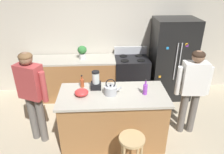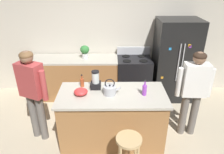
# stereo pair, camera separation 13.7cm
# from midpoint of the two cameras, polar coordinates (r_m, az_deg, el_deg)

# --- Properties ---
(ground_plane) EXTENTS (14.00, 14.00, 0.00)m
(ground_plane) POSITION_cam_midpoint_polar(r_m,az_deg,el_deg) (3.90, 1.10, -16.74)
(ground_plane) COLOR beige
(back_wall) EXTENTS (8.00, 0.10, 2.70)m
(back_wall) POSITION_cam_midpoint_polar(r_m,az_deg,el_deg) (4.98, 0.61, 11.03)
(back_wall) COLOR beige
(back_wall) RESTS_ON ground_plane
(kitchen_island) EXTENTS (1.73, 0.81, 0.96)m
(kitchen_island) POSITION_cam_midpoint_polar(r_m,az_deg,el_deg) (3.59, 1.16, -11.14)
(kitchen_island) COLOR #9E6B3D
(kitchen_island) RESTS_ON ground_plane
(back_counter_run) EXTENTS (2.00, 0.64, 0.96)m
(back_counter_run) POSITION_cam_midpoint_polar(r_m,az_deg,el_deg) (4.96, -8.62, -0.12)
(back_counter_run) COLOR #9E6B3D
(back_counter_run) RESTS_ON ground_plane
(refrigerator) EXTENTS (0.90, 0.73, 1.83)m
(refrigerator) POSITION_cam_midpoint_polar(r_m,az_deg,el_deg) (4.93, 17.48, 4.29)
(refrigerator) COLOR black
(refrigerator) RESTS_ON ground_plane
(stove_range) EXTENTS (0.76, 0.65, 1.14)m
(stove_range) POSITION_cam_midpoint_polar(r_m,az_deg,el_deg) (4.92, 6.66, -0.07)
(stove_range) COLOR black
(stove_range) RESTS_ON ground_plane
(person_by_island_left) EXTENTS (0.57, 0.36, 1.64)m
(person_by_island_left) POSITION_cam_midpoint_polar(r_m,az_deg,el_deg) (3.61, -19.85, -3.02)
(person_by_island_left) COLOR #66605B
(person_by_island_left) RESTS_ON ground_plane
(person_by_sink_right) EXTENTS (0.59, 0.24, 1.59)m
(person_by_sink_right) POSITION_cam_midpoint_polar(r_m,az_deg,el_deg) (3.78, 22.35, -2.66)
(person_by_sink_right) COLOR #66605B
(person_by_sink_right) RESTS_ON ground_plane
(bar_stool) EXTENTS (0.36, 0.36, 0.67)m
(bar_stool) POSITION_cam_midpoint_polar(r_m,az_deg,el_deg) (3.06, 5.89, -18.33)
(bar_stool) COLOR tan
(bar_stool) RESTS_ON ground_plane
(potted_plant) EXTENTS (0.20, 0.20, 0.30)m
(potted_plant) POSITION_cam_midpoint_polar(r_m,az_deg,el_deg) (4.68, -6.59, 7.03)
(potted_plant) COLOR silver
(potted_plant) RESTS_ON back_counter_run
(blender_appliance) EXTENTS (0.17, 0.17, 0.31)m
(blender_appliance) POSITION_cam_midpoint_polar(r_m,az_deg,el_deg) (3.43, -3.35, -1.12)
(blender_appliance) COLOR black
(blender_appliance) RESTS_ON kitchen_island
(bottle_cooking_sauce) EXTENTS (0.06, 0.06, 0.22)m
(bottle_cooking_sauce) POSITION_cam_midpoint_polar(r_m,az_deg,el_deg) (3.53, -7.04, -1.42)
(bottle_cooking_sauce) COLOR #B24C26
(bottle_cooking_sauce) RESTS_ON kitchen_island
(bottle_soda) EXTENTS (0.07, 0.07, 0.26)m
(bottle_soda) POSITION_cam_midpoint_polar(r_m,az_deg,el_deg) (3.30, 10.02, -3.41)
(bottle_soda) COLOR purple
(bottle_soda) RESTS_ON kitchen_island
(mixing_bowl) EXTENTS (0.22, 0.22, 0.10)m
(mixing_bowl) POSITION_cam_midpoint_polar(r_m,az_deg,el_deg) (3.31, -7.33, -4.02)
(mixing_bowl) COLOR red
(mixing_bowl) RESTS_ON kitchen_island
(tea_kettle) EXTENTS (0.28, 0.20, 0.27)m
(tea_kettle) POSITION_cam_midpoint_polar(r_m,az_deg,el_deg) (3.28, 0.62, -3.51)
(tea_kettle) COLOR #B7BABF
(tea_kettle) RESTS_ON kitchen_island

